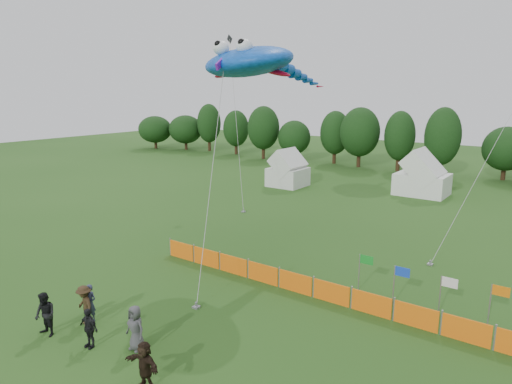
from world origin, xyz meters
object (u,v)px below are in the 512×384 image
Objects in this scene: barrier_fence at (313,287)px; stingray_kite at (254,63)px; spectator_c at (84,305)px; tent_right at (422,177)px; spectator_f at (145,365)px; spectator_a at (90,303)px; tent_left at (288,171)px; spectator_e at (136,328)px; spectator_d at (89,328)px; spectator_b at (45,315)px.

barrier_fence is 13.05m from stingray_kite.
stingray_kite reaches higher than spectator_c.
stingray_kite is at bearing 150.45° from barrier_fence.
tent_right is 0.30× the size of stingray_kite.
spectator_f is at bearing 1.33° from spectator_c.
tent_left is at bearing 91.02° from spectator_a.
spectator_a is 0.92× the size of spectator_e.
stingray_kite is at bearing 104.19° from spectator_e.
stingray_kite reaches higher than spectator_f.
tent_right is at bearing 98.34° from spectator_c.
spectator_d is at bearing -148.76° from spectator_e.
tent_left is 2.21× the size of spectator_d.
stingray_kite is at bearing -99.16° from tent_right.
spectator_a is at bearing 140.14° from spectator_d.
barrier_fence is 12.17× the size of spectator_d.
barrier_fence is at bearing 57.39° from spectator_d.
barrier_fence is at bearing 82.87° from spectator_f.
spectator_b is 1.58m from spectator_c.
barrier_fence is at bearing -84.59° from tent_right.
spectator_f is (5.93, 0.15, -0.09)m from spectator_b.
tent_right is at bearing 81.85° from spectator_d.
tent_left reaches higher than spectator_b.
tent_right reaches higher than spectator_d.
stingray_kite reaches higher than barrier_fence.
barrier_fence is 11.82× the size of spectator_a.
spectator_e is at bearing 19.94° from spectator_b.
stingray_kite is (-6.13, 3.48, 10.99)m from barrier_fence.
tent_left reaches higher than spectator_a.
spectator_b is at bearing -94.37° from stingray_kite.
tent_left reaches higher than spectator_d.
tent_right is 0.24× the size of barrier_fence.
stingray_kite is (9.14, -18.58, 9.88)m from tent_left.
spectator_c is (-4.19, -34.31, -0.83)m from tent_right.
spectator_c is 1.05× the size of spectator_f.
stingray_kite is (-4.92, 12.99, 10.64)m from spectator_f.
spectator_e is at bearing -68.40° from tent_left.
spectator_f is at bearing -0.13° from spectator_b.
spectator_a is 5.77m from spectator_f.
spectator_b is 16.88m from stingray_kite.
spectator_e reaches higher than barrier_fence.
spectator_f reaches higher than barrier_fence.
barrier_fence is 10.34m from spectator_a.
spectator_a is at bearing 175.39° from spectator_e.
tent_right is 2.86× the size of spectator_a.
spectator_e is at bearing -91.39° from tent_right.
stingray_kite is (0.60, 11.32, 10.65)m from spectator_a.
spectator_d is 0.10× the size of stingray_kite.
spectator_d is (-4.95, -9.12, 0.32)m from barrier_fence.
spectator_d is at bearing -71.68° from tent_left.
stingray_kite is at bearing -63.81° from tent_left.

